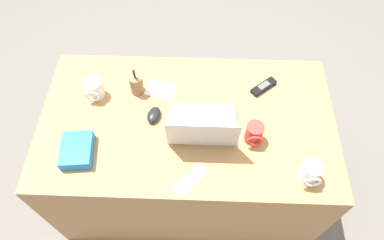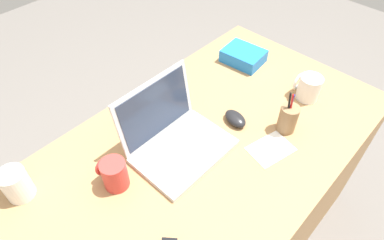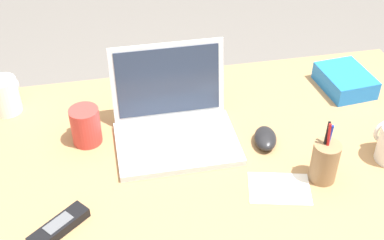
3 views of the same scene
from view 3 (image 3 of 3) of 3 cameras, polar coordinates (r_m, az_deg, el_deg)
desk at (r=1.66m, az=1.36°, el=-13.19°), size 1.46×0.82×0.76m
laptop at (r=1.40m, az=-2.02°, el=-0.28°), size 0.33×0.27×0.24m
computer_mouse at (r=1.41m, az=8.21°, el=-2.03°), size 0.08×0.11×0.04m
coffee_mug_white at (r=1.60m, az=-20.22°, el=2.66°), size 0.08×0.10×0.11m
coffee_mug_spare at (r=1.41m, az=-11.82°, el=-0.52°), size 0.08×0.09×0.11m
cordless_phone at (r=1.22m, az=-14.65°, el=-11.47°), size 0.14×0.13×0.03m
pen_holder at (r=1.31m, az=14.61°, el=-4.51°), size 0.07×0.07×0.17m
snack_bag at (r=1.68m, az=16.74°, el=4.26°), size 0.15×0.19×0.06m
paper_note_near_laptop at (r=1.30m, az=9.74°, el=-7.55°), size 0.17×0.14×0.00m
paper_note_left at (r=1.63m, az=-1.80°, el=3.83°), size 0.16×0.17×0.00m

